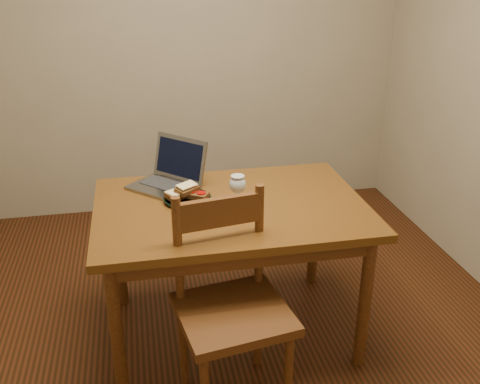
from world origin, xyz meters
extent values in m
cube|color=black|center=(0.00, 0.00, -0.01)|extent=(3.20, 3.20, 0.02)
cube|color=gray|center=(0.00, 1.61, 1.30)|extent=(3.20, 0.02, 2.60)
cube|color=gray|center=(0.00, -1.61, 1.30)|extent=(3.20, 0.02, 2.60)
cube|color=#4B290C|center=(0.03, -0.04, 0.72)|extent=(1.30, 0.90, 0.04)
cylinder|color=#3E1D0D|center=(-0.54, -0.41, 0.35)|extent=(0.06, 0.06, 0.70)
cylinder|color=#3E1D0D|center=(0.60, -0.41, 0.35)|extent=(0.06, 0.06, 0.70)
cylinder|color=#3E1D0D|center=(-0.54, 0.33, 0.35)|extent=(0.06, 0.06, 0.70)
cylinder|color=#3E1D0D|center=(0.60, 0.33, 0.35)|extent=(0.06, 0.06, 0.70)
cube|color=#3E1D0D|center=(-0.05, -0.53, 0.46)|extent=(0.51, 0.50, 0.04)
cube|color=#3E1D0D|center=(-0.08, -0.36, 0.86)|extent=(0.37, 0.09, 0.13)
cylinder|color=black|center=(-0.17, 0.04, 0.75)|extent=(0.23, 0.23, 0.02)
cube|color=slate|center=(-0.28, 0.21, 0.75)|extent=(0.39, 0.39, 0.01)
cube|color=slate|center=(-0.18, 0.31, 0.86)|extent=(0.28, 0.28, 0.22)
cube|color=black|center=(-0.18, 0.31, 0.86)|extent=(0.24, 0.24, 0.18)
camera|label=1|loc=(-0.39, -2.34, 1.83)|focal=40.00mm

